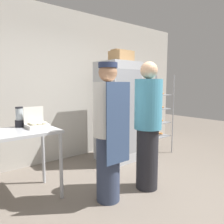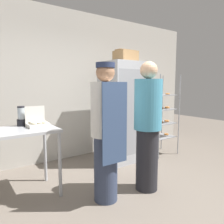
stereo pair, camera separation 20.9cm
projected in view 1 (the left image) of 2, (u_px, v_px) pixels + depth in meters
name	position (u px, v px, depth m)	size (l,w,h in m)	color
ground_plane	(151.00, 206.00, 2.63)	(14.00, 14.00, 0.00)	#6B6056
back_wall	(62.00, 86.00, 4.21)	(6.40, 0.12, 2.87)	#B7B2A8
refrigerator	(118.00, 112.00, 4.15)	(0.68, 0.68, 1.87)	#ADAFB5
baking_rack	(155.00, 115.00, 4.60)	(0.61, 0.48, 1.65)	#93969B
prep_counter	(11.00, 141.00, 2.63)	(1.08, 0.66, 0.89)	#ADAFB5
donut_box	(37.00, 124.00, 2.85)	(0.27, 0.23, 0.27)	silver
blender_pitcher	(20.00, 118.00, 2.89)	(0.12, 0.12, 0.27)	black
cardboard_storage_box	(121.00, 57.00, 4.14)	(0.38, 0.34, 0.23)	#A87F51
person_baker	(108.00, 131.00, 2.66)	(0.36, 0.38, 1.71)	#333D56
person_customer	(148.00, 125.00, 2.99)	(0.37, 0.37, 1.76)	#232328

